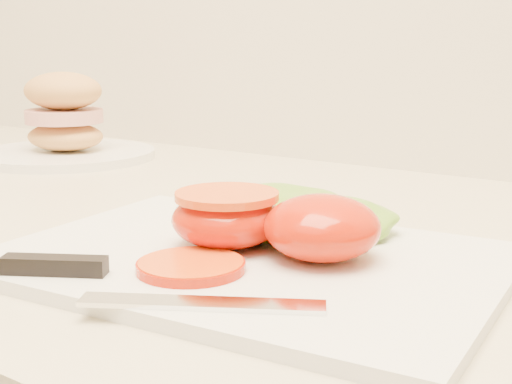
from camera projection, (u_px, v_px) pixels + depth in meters
The scene contains 8 objects.
cutting_board at pixel (248, 261), 0.52m from camera, with size 0.36×0.26×0.01m, color silver.
tomato_half_dome at pixel (322, 227), 0.51m from camera, with size 0.08×0.08×0.05m, color red.
tomato_half_cut at pixel (227, 217), 0.54m from camera, with size 0.08×0.08×0.04m.
tomato_slice_0 at pixel (191, 266), 0.48m from camera, with size 0.07×0.07×0.01m, color orange.
lettuce_leaf_0 at pixel (278, 212), 0.59m from camera, with size 0.15×0.10×0.03m, color #76AC2D.
lettuce_leaf_1 at pixel (330, 220), 0.57m from camera, with size 0.11×0.08×0.02m, color #76AC2D.
knife at pixel (108, 279), 0.46m from camera, with size 0.22×0.09×0.01m.
sandwich_plate at pixel (65, 128), 1.00m from camera, with size 0.25×0.25×0.12m.
Camera 1 is at (0.21, 1.15, 1.09)m, focal length 50.00 mm.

